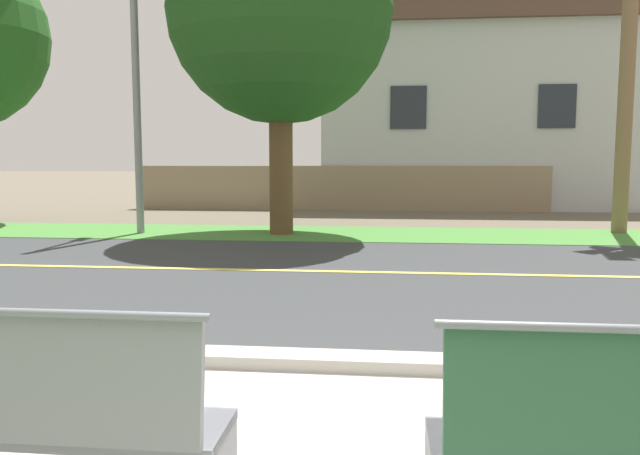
{
  "coord_description": "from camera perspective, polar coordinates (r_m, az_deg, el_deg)",
  "views": [
    {
      "loc": [
        0.25,
        -2.34,
        1.61
      ],
      "look_at": [
        -0.34,
        3.22,
        1.0
      ],
      "focal_mm": 35.27,
      "sensor_mm": 36.0,
      "label": 1
    }
  ],
  "objects": [
    {
      "name": "bench_left",
      "position": [
        3.2,
        -26.7,
        -15.49
      ],
      "size": [
        1.95,
        0.48,
        1.01
      ],
      "color": "slate",
      "rests_on": "ground_plane"
    },
    {
      "name": "ground_plane",
      "position": [
        10.46,
        4.63,
        -2.64
      ],
      "size": [
        140.0,
        140.0,
        0.0
      ],
      "primitive_type": "plane",
      "color": "#665B4C"
    },
    {
      "name": "streetlamp",
      "position": [
        14.52,
        -16.2,
        17.1
      ],
      "size": [
        0.24,
        2.1,
        7.79
      ],
      "color": "gray",
      "rests_on": "ground_plane"
    },
    {
      "name": "road_centre_line",
      "position": [
        8.98,
        4.39,
        -4.06
      ],
      "size": [
        48.0,
        0.14,
        0.01
      ],
      "primitive_type": "cube",
      "color": "#E0CC4C",
      "rests_on": "ground_plane"
    },
    {
      "name": "street_asphalt",
      "position": [
        8.99,
        4.39,
        -4.09
      ],
      "size": [
        52.0,
        8.0,
        0.01
      ],
      "primitive_type": "cube",
      "color": "#383A3D",
      "rests_on": "ground_plane"
    },
    {
      "name": "house_across_street",
      "position": [
        23.15,
        13.3,
        10.09
      ],
      "size": [
        10.58,
        6.91,
        6.39
      ],
      "color": "#B7BCC1",
      "rests_on": "ground_plane"
    },
    {
      "name": "garden_wall",
      "position": [
        19.8,
        1.57,
        3.59
      ],
      "size": [
        13.0,
        0.36,
        1.4
      ],
      "primitive_type": "cube",
      "color": "gray",
      "rests_on": "ground_plane"
    },
    {
      "name": "far_verge_grass",
      "position": [
        13.54,
        4.97,
        -0.59
      ],
      "size": [
        48.0,
        2.8,
        0.02
      ],
      "primitive_type": "cube",
      "color": "#478438",
      "rests_on": "ground_plane"
    },
    {
      "name": "curb_edge",
      "position": [
        4.94,
        2.94,
        -12.1
      ],
      "size": [
        44.0,
        0.3,
        0.11
      ],
      "primitive_type": "cube",
      "color": "#ADA89E",
      "rests_on": "ground_plane"
    }
  ]
}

